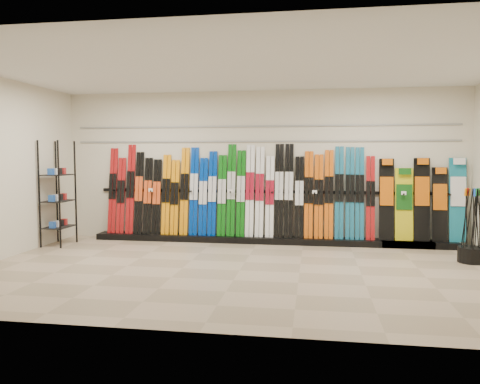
# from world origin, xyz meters

# --- Properties ---
(floor) EXTENTS (8.00, 8.00, 0.00)m
(floor) POSITION_xyz_m (0.00, 0.00, 0.00)
(floor) COLOR gray
(floor) RESTS_ON ground
(back_wall) EXTENTS (8.00, 0.00, 8.00)m
(back_wall) POSITION_xyz_m (0.00, 2.50, 1.50)
(back_wall) COLOR beige
(back_wall) RESTS_ON floor
(ceiling) EXTENTS (8.00, 8.00, 0.00)m
(ceiling) POSITION_xyz_m (0.00, 0.00, 3.00)
(ceiling) COLOR silver
(ceiling) RESTS_ON back_wall
(ski_rack_base) EXTENTS (8.00, 0.40, 0.12)m
(ski_rack_base) POSITION_xyz_m (0.22, 2.28, 0.06)
(ski_rack_base) COLOR black
(ski_rack_base) RESTS_ON floor
(skis) EXTENTS (5.37, 0.29, 1.83)m
(skis) POSITION_xyz_m (-0.43, 2.36, 0.96)
(skis) COLOR #A21114
(skis) RESTS_ON ski_rack_base
(snowboards) EXTENTS (1.57, 0.24, 1.56)m
(snowboards) POSITION_xyz_m (3.10, 2.35, 0.86)
(snowboards) COLOR black
(snowboards) RESTS_ON ski_rack_base
(accessory_rack) EXTENTS (0.40, 0.60, 2.00)m
(accessory_rack) POSITION_xyz_m (-3.75, 1.45, 1.00)
(accessory_rack) COLOR black
(accessory_rack) RESTS_ON floor
(pole_bin) EXTENTS (0.42, 0.42, 0.25)m
(pole_bin) POSITION_xyz_m (3.60, 1.10, 0.12)
(pole_bin) COLOR black
(pole_bin) RESTS_ON floor
(ski_poles) EXTENTS (0.32, 0.26, 1.18)m
(ski_poles) POSITION_xyz_m (3.58, 1.05, 0.61)
(ski_poles) COLOR black
(ski_poles) RESTS_ON pole_bin
(slatwall_rail_0) EXTENTS (7.60, 0.02, 0.03)m
(slatwall_rail_0) POSITION_xyz_m (0.00, 2.48, 2.00)
(slatwall_rail_0) COLOR gray
(slatwall_rail_0) RESTS_ON back_wall
(slatwall_rail_1) EXTENTS (7.60, 0.02, 0.03)m
(slatwall_rail_1) POSITION_xyz_m (0.00, 2.48, 2.30)
(slatwall_rail_1) COLOR gray
(slatwall_rail_1) RESTS_ON back_wall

